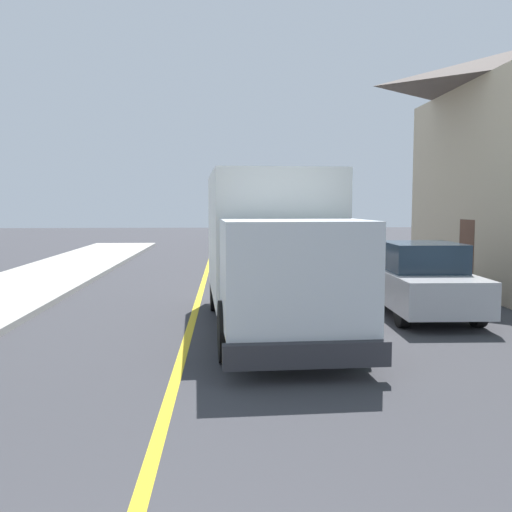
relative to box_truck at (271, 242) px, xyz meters
name	(u,v)px	position (x,y,z in m)	size (l,w,h in m)	color
centre_line_yellow	(190,330)	(-1.67, -0.22, -1.76)	(0.16, 56.00, 0.01)	gold
box_truck	(271,242)	(0.00, 0.00, 0.00)	(2.80, 7.30, 3.20)	silver
parked_car_near	(278,258)	(0.74, 6.62, -0.97)	(2.00, 4.48, 1.67)	#B7B7BC
parked_car_mid	(263,244)	(0.66, 13.30, -0.97)	(1.96, 4.46, 1.67)	silver
parked_car_far	(259,235)	(0.90, 20.21, -0.97)	(1.93, 4.45, 1.67)	black
parked_car_furthest	(246,230)	(0.37, 26.43, -0.97)	(1.99, 4.47, 1.67)	#2D4793
parked_van_across	(420,280)	(3.53, 1.16, -0.97)	(1.88, 4.43, 1.67)	#B7B7BC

